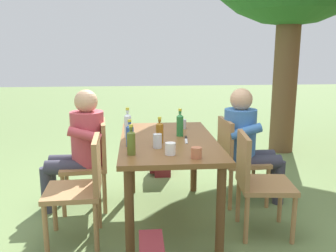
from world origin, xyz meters
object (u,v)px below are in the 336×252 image
bottle_clear (128,125)px  cup_steel (183,124)px  cup_white (170,149)px  bottle_olive (131,142)px  chair_near_left (92,160)px  cup_glass (157,141)px  backpack_by_far_side (161,158)px  chair_near_right (83,184)px  bottle_amber (160,132)px  chair_far_right (257,178)px  chair_far_left (236,156)px  person_in_plaid_shirt (80,144)px  person_in_white_shirt (247,140)px  cup_terracotta (196,153)px  dining_table (168,151)px  bottle_blue (130,135)px  table_knife (186,139)px  bottle_green (180,124)px

bottle_clear → cup_steel: 0.64m
cup_white → bottle_olive: bearing=-95.1°
chair_near_left → cup_white: bearing=40.6°
cup_white → cup_glass: (-0.20, -0.09, 0.01)m
bottle_clear → backpack_by_far_side: 1.37m
chair_near_right → bottle_olive: (0.13, 0.40, 0.38)m
bottle_amber → backpack_by_far_side: 1.49m
chair_far_right → bottle_olive: 1.12m
chair_far_left → chair_near_left: same height
person_in_plaid_shirt → bottle_clear: size_ratio=4.29×
bottle_clear → cup_glass: bottle_clear is taller
chair_near_left → bottle_amber: size_ratio=3.85×
person_in_plaid_shirt → person_in_white_shirt: bearing=90.0°
bottle_olive → bottle_amber: bearing=144.5°
chair_near_left → person_in_white_shirt: size_ratio=0.74×
bottle_clear → bottle_amber: bearing=52.4°
cup_terracotta → chair_far_right: bearing=115.1°
person_in_white_shirt → cup_terracotta: bearing=-36.5°
cup_steel → bottle_clear: bearing=-59.2°
chair_far_right → person_in_white_shirt: person_in_white_shirt is taller
cup_glass → cup_steel: bearing=156.9°
dining_table → person_in_white_shirt: bearing=111.5°
chair_near_right → bottle_blue: (-0.11, 0.39, 0.37)m
dining_table → cup_terracotta: 0.62m
person_in_white_shirt → bottle_amber: size_ratio=5.22×
dining_table → chair_near_right: bearing=-65.8°
chair_near_right → table_knife: bearing=108.2°
dining_table → bottle_amber: bearing=-34.2°
person_in_white_shirt → cup_white: size_ratio=12.57×
chair_near_left → cup_glass: 0.93m
dining_table → cup_white: 0.51m
chair_far_right → bottle_olive: bottle_olive is taller
chair_far_left → cup_white: size_ratio=9.27×
bottle_blue → bottle_green: 0.56m
chair_near_left → bottle_olive: bottle_olive is taller
cup_terracotta → backpack_by_far_side: size_ratio=0.19×
chair_near_left → cup_steel: 0.97m
chair_near_left → table_knife: bearing=67.3°
person_in_white_shirt → cup_glass: 1.13m
dining_table → cup_steel: size_ratio=15.65×
chair_near_left → bottle_green: bearing=74.9°
bottle_olive → bottle_clear: 0.55m
chair_far_right → bottle_blue: 1.12m
cup_glass → chair_near_left: bearing=-135.1°
cup_glass → backpack_by_far_side: cup_glass is taller
person_in_plaid_shirt → bottle_clear: bearing=63.5°
cup_terracotta → chair_far_left: bearing=148.1°
chair_near_right → bottle_blue: bottle_blue is taller
dining_table → backpack_by_far_side: (-1.22, 0.02, -0.45)m
person_in_white_shirt → bottle_blue: 1.30m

